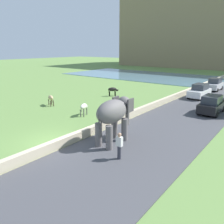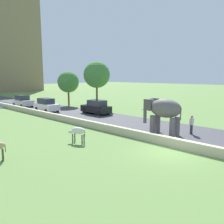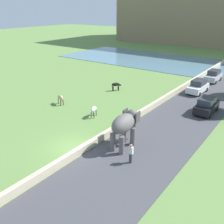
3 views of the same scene
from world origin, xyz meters
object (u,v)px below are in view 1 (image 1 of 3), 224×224
at_px(cow_white, 84,107).
at_px(cow_black, 113,90).
at_px(elephant, 114,114).
at_px(car_silver, 215,84).
at_px(cow_tan, 51,98).
at_px(car_white, 200,91).
at_px(car_black, 212,105).
at_px(person_beside_elephant, 119,146).

relative_size(cow_white, cow_black, 1.09).
bearing_deg(cow_white, cow_black, 110.98).
bearing_deg(elephant, car_silver, 89.98).
height_order(elephant, cow_tan, elephant).
distance_m(car_white, car_silver, 6.93).
bearing_deg(cow_white, elephant, -28.49).
relative_size(elephant, car_white, 0.86).
relative_size(car_silver, cow_tan, 2.85).
xyz_separation_m(elephant, car_black, (3.16, 11.34, -1.14)).
bearing_deg(person_beside_elephant, cow_tan, 157.62).
distance_m(car_black, cow_white, 12.25).
bearing_deg(cow_tan, car_white, 49.98).
height_order(cow_white, cow_tan, same).
distance_m(car_silver, cow_black, 15.74).
bearing_deg(cow_white, car_white, 67.03).
relative_size(car_black, cow_white, 2.84).
relative_size(car_white, cow_white, 2.89).
bearing_deg(cow_tan, cow_white, -4.94).
relative_size(car_black, cow_black, 3.09).
xyz_separation_m(person_beside_elephant, cow_white, (-7.79, 5.02, -0.04)).
bearing_deg(car_white, cow_tan, -130.02).
height_order(car_black, cow_white, car_black).
xyz_separation_m(car_white, car_silver, (-0.00, 6.93, 0.00)).
height_order(car_black, cow_black, car_black).
bearing_deg(car_black, cow_tan, -152.99).
xyz_separation_m(cow_black, cow_tan, (-2.23, -8.23, 0.00)).
height_order(car_silver, cow_tan, car_silver).
relative_size(car_white, car_silver, 1.01).
relative_size(person_beside_elephant, cow_white, 1.16).
bearing_deg(car_white, cow_black, -149.01).
height_order(car_silver, cow_black, car_silver).
distance_m(elephant, car_white, 17.72).
relative_size(person_beside_elephant, cow_black, 1.26).
xyz_separation_m(car_black, car_silver, (-3.15, 13.28, 0.00)).
distance_m(cow_white, cow_tan, 5.60).
xyz_separation_m(car_white, cow_black, (-9.44, -5.67, -0.06)).
xyz_separation_m(car_black, cow_tan, (-14.82, -7.55, -0.06)).
bearing_deg(person_beside_elephant, cow_black, 129.02).
xyz_separation_m(car_black, cow_black, (-12.59, 0.68, -0.06)).
bearing_deg(elephant, cow_tan, 162.02).
distance_m(elephant, cow_black, 15.32).
distance_m(elephant, car_silver, 24.64).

